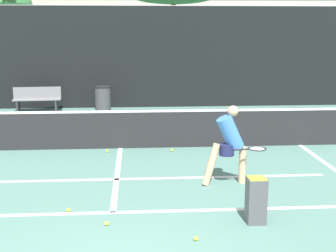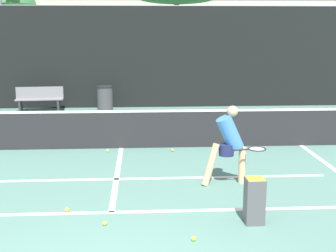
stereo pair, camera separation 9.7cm
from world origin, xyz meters
TOP-DOWN VIEW (x-y plane):
  - court_baseline_near at (0.00, 2.54)m, footprint 11.00×0.10m
  - court_service_line at (0.00, 4.22)m, footprint 8.25×0.10m
  - court_center_mark at (0.00, 4.58)m, footprint 0.10×4.08m
  - court_sideline_right at (4.51, 4.58)m, footprint 0.10×5.08m
  - net at (0.00, 6.62)m, footprint 11.09×0.09m
  - fence_back at (0.00, 12.66)m, footprint 24.00×0.06m
  - player_practicing at (2.13, 3.81)m, footprint 1.21×0.52m
  - tennis_ball_scattered_0 at (-0.07, 2.04)m, footprint 0.07×0.07m
  - tennis_ball_scattered_1 at (1.24, 6.23)m, footprint 0.07×0.07m
  - tennis_ball_scattered_2 at (-0.30, 6.25)m, footprint 0.07×0.07m
  - tennis_ball_scattered_4 at (1.20, 1.44)m, footprint 0.07×0.07m
  - tennis_ball_scattered_5 at (-0.71, 2.62)m, footprint 0.07×0.07m
  - ball_hopper at (2.18, 2.01)m, footprint 0.28×0.28m
  - courtside_bench at (-3.05, 11.94)m, footprint 1.65×0.50m
  - trash_bin at (-0.78, 12.07)m, footprint 0.58×0.58m
  - parked_car at (1.64, 15.46)m, footprint 1.87×4.13m
  - building_far at (0.00, 29.81)m, footprint 36.00×2.40m

SIDE VIEW (x-z plane):
  - court_baseline_near at x=0.00m, z-range 0.00..0.01m
  - court_service_line at x=0.00m, z-range 0.00..0.01m
  - court_center_mark at x=0.00m, z-range 0.00..0.01m
  - court_sideline_right at x=4.51m, z-range 0.00..0.01m
  - tennis_ball_scattered_0 at x=-0.07m, z-range 0.00..0.07m
  - tennis_ball_scattered_1 at x=1.24m, z-range 0.00..0.07m
  - tennis_ball_scattered_2 at x=-0.30m, z-range 0.00..0.07m
  - tennis_ball_scattered_4 at x=1.20m, z-range 0.00..0.07m
  - tennis_ball_scattered_5 at x=-0.71m, z-range 0.00..0.07m
  - ball_hopper at x=2.18m, z-range 0.02..0.73m
  - trash_bin at x=-0.78m, z-range 0.00..0.87m
  - courtside_bench at x=-3.05m, z-range 0.04..0.90m
  - net at x=0.00m, z-range -0.02..1.05m
  - parked_car at x=1.64m, z-range -0.11..1.33m
  - player_practicing at x=2.13m, z-range 0.06..1.57m
  - fence_back at x=0.00m, z-range -0.01..3.68m
  - building_far at x=0.00m, z-range 0.00..4.71m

